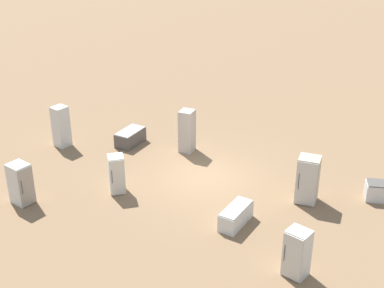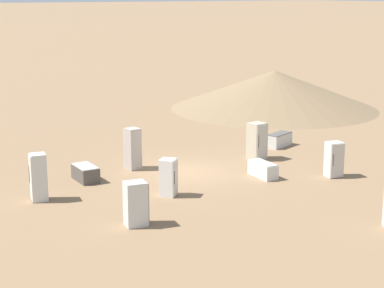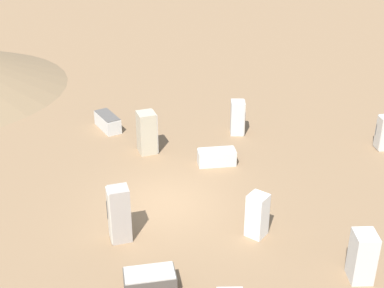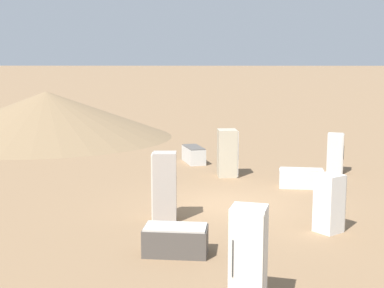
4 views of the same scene
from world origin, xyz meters
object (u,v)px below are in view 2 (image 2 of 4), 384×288
Objects in this scene: discarded_fridge_0 at (38,177)px; discarded_fridge_7 at (279,140)px; discarded_fridge_6 at (263,170)px; discarded_fridge_3 at (133,149)px; discarded_fridge_4 at (334,159)px; discarded_fridge_1 at (85,173)px; discarded_fridge_8 at (257,141)px; discarded_fridge_2 at (136,204)px; discarded_fridge_5 at (168,178)px.

discarded_fridge_0 is 1.06× the size of discarded_fridge_7.
discarded_fridge_7 reaches higher than discarded_fridge_6.
discarded_fridge_4 is (6.03, 6.52, -0.17)m from discarded_fridge_3.
discarded_fridge_7 reaches higher than discarded_fridge_1.
discarded_fridge_8 is (1.85, 5.73, -0.05)m from discarded_fridge_3.
discarded_fridge_2 is 0.87× the size of discarded_fridge_8.
discarded_fridge_4 is at bearing 104.15° from discarded_fridge_2.
discarded_fridge_3 reaches higher than discarded_fridge_6.
discarded_fridge_8 is at bearing -20.56° from discarded_fridge_3.
discarded_fridge_0 is at bearing -5.18° from discarded_fridge_8.
discarded_fridge_8 reaches higher than discarded_fridge_7.
discarded_fridge_6 is at bearing -91.74° from discarded_fridge_0.
discarded_fridge_2 is 10.26m from discarded_fridge_8.
discarded_fridge_0 is 13.67m from discarded_fridge_7.
discarded_fridge_0 is 1.24× the size of discarded_fridge_5.
discarded_fridge_2 reaches higher than discarded_fridge_7.
discarded_fridge_0 is 1.20× the size of discarded_fridge_4.
discarded_fridge_8 is at bearing -119.33° from discarded_fridge_6.
discarded_fridge_0 is 1.19× the size of discarded_fridge_2.
discarded_fridge_4 reaches higher than discarded_fridge_6.
discarded_fridge_5 is at bearing 95.31° from discarded_fridge_7.
discarded_fridge_7 is (-3.86, 4.42, 0.02)m from discarded_fridge_6.
discarded_fridge_3 reaches higher than discarded_fridge_7.
discarded_fridge_0 is 3.05m from discarded_fridge_1.
discarded_fridge_7 is (-1.46, 13.58, -0.58)m from discarded_fridge_0.
discarded_fridge_2 is 1.00× the size of discarded_fridge_6.
discarded_fridge_2 is at bearing -0.75° from discarded_fridge_5.
discarded_fridge_4 is 5.88m from discarded_fridge_7.
discarded_fridge_2 is 0.82× the size of discarded_fridge_3.
discarded_fridge_0 is at bearing -147.66° from discarded_fridge_1.
discarded_fridge_0 is at bearing 79.10° from discarded_fridge_7.
discarded_fridge_1 is at bearing -16.61° from discarded_fridge_4.
discarded_fridge_8 is (-4.54, 9.20, 0.11)m from discarded_fridge_2.
discarded_fridge_7 is (-0.02, 10.97, 0.02)m from discarded_fridge_1.
discarded_fridge_4 reaches higher than discarded_fridge_7.
discarded_fridge_4 is 0.87× the size of discarded_fridge_8.
discarded_fridge_8 is at bearing 160.84° from discarded_fridge_5.
discarded_fridge_8 is at bearing -5.84° from discarded_fridge_1.
discarded_fridge_8 is (1.36, 8.30, 0.56)m from discarded_fridge_1.
discarded_fridge_4 reaches higher than discarded_fridge_5.
discarded_fridge_0 reaches higher than discarded_fridge_7.
discarded_fridge_8 is at bearing 100.22° from discarded_fridge_7.
discarded_fridge_8 is (-4.18, -0.79, 0.12)m from discarded_fridge_4.
discarded_fridge_2 is 1.01× the size of discarded_fridge_4.
discarded_fridge_5 is (4.26, -0.81, -0.20)m from discarded_fridge_3.
discarded_fridge_2 is 7.74m from discarded_fridge_6.
discarded_fridge_7 is at bearing -5.91° from discarded_fridge_3.
discarded_fridge_2 is at bearing 16.81° from discarded_fridge_4.
discarded_fridge_4 is 4.26m from discarded_fridge_8.
discarded_fridge_6 is at bearing 49.12° from discarded_fridge_8.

